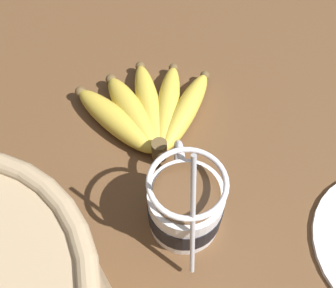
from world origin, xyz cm
name	(u,v)px	position (x,y,z in cm)	size (l,w,h in cm)	color
table	(202,164)	(0.00, 0.00, 1.80)	(128.70, 128.70, 3.61)	brown
coffee_mug	(185,205)	(-8.62, 3.66, 7.71)	(14.53, 8.51, 17.24)	silver
banana_bunch	(147,111)	(7.24, 6.89, 5.33)	(18.34, 21.26, 4.10)	brown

